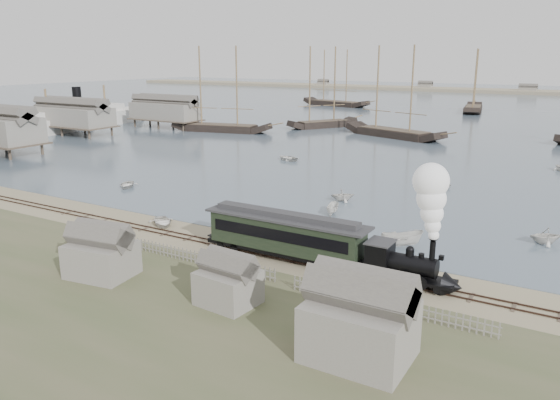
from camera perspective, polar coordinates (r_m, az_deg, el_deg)
The scene contains 26 objects.
ground at distance 50.91m, azimuth 0.74°, elevation -5.26°, with size 600.00×600.00×0.00m, color tan.
harbor_water at distance 213.52m, azimuth 24.49°, elevation 8.78°, with size 600.00×336.00×0.06m, color #495B69.
rail_track at distance 49.28m, azimuth -0.42°, elevation -5.90°, with size 120.00×1.80×0.16m.
picket_fence_west at distance 49.12m, azimuth -10.03°, elevation -6.26°, with size 19.00×0.10×1.20m, color gray, non-canonical shape.
picket_fence_east at distance 39.83m, azimuth 11.19°, elevation -11.49°, with size 15.00×0.10×1.20m, color gray, non-canonical shape.
shed_left at distance 47.54m, azimuth -18.01°, elevation -7.51°, with size 5.00×4.00×4.10m, color gray, non-canonical shape.
shed_mid at distance 40.62m, azimuth -5.39°, elevation -10.72°, with size 4.00×3.50×3.60m, color gray, non-canonical shape.
shed_right at distance 34.29m, azimuth 8.17°, elevation -15.95°, with size 6.00×5.00×5.10m, color gray, non-canonical shape.
western_wharf at distance 129.56m, azimuth -20.18°, elevation 7.94°, with size 36.00×56.00×8.00m, color gray, non-canonical shape.
far_spit at distance 292.96m, azimuth 26.39°, elevation 9.85°, with size 500.00×20.00×1.80m, color tan.
locomotive at distance 42.93m, azimuth 14.79°, elevation -3.47°, with size 7.58×2.83×9.45m.
passenger_coach at distance 48.05m, azimuth 0.57°, elevation -3.53°, with size 15.42×2.97×3.74m.
beached_dinghy at distance 59.42m, azimuth -12.18°, elevation -2.24°, with size 3.81×2.72×0.79m, color silver.
steamship at distance 146.00m, azimuth -20.36°, elevation 9.03°, with size 46.60×7.77×10.19m, color silver, non-canonical shape.
rowboat_0 at distance 77.65m, azimuth -15.71°, elevation 1.56°, with size 3.63×2.59×0.75m, color silver.
rowboat_1 at distance 68.00m, azimuth 6.54°, elevation 0.54°, with size 2.96×2.56×1.56m, color silver.
rowboat_2 at distance 62.26m, azimuth 5.49°, elevation -0.94°, with size 3.09×1.16×1.19m, color silver.
rowboat_3 at distance 78.49m, azimuth 16.22°, elevation 1.67°, with size 3.74×2.67×0.78m, color silver.
rowboat_4 at distance 58.10m, azimuth 25.99°, elevation -3.34°, with size 3.10×2.68×1.63m, color silver.
rowboat_6 at distance 94.60m, azimuth 0.80°, elevation 4.45°, with size 4.18×2.99×0.87m, color silver.
rowboat_8 at distance 52.62m, azimuth 12.62°, elevation -3.98°, with size 4.07×1.53×1.57m, color silver.
schooner_0 at distance 131.32m, azimuth -6.27°, elevation 11.46°, with size 24.34×5.62×20.00m, color black, non-canonical shape.
schooner_1 at distance 138.59m, azimuth 4.58°, elevation 11.67°, with size 19.00×4.38×20.00m, color black, non-canonical shape.
schooner_2 at distance 124.01m, azimuth 12.00°, elevation 11.04°, with size 24.78×5.72×20.00m, color black, non-canonical shape.
schooner_6 at distance 202.23m, azimuth 5.89°, elevation 12.60°, with size 27.20×6.28×20.00m, color black, non-canonical shape.
schooner_7 at distance 189.55m, azimuth 19.76°, elevation 11.69°, with size 24.87×5.74×20.00m, color black, non-canonical shape.
Camera 1 is at (23.86, -41.46, 17.43)m, focal length 35.00 mm.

